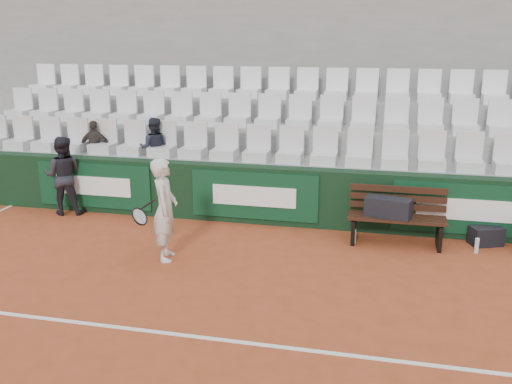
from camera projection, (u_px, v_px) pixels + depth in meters
name	position (u px, v px, depth m)	size (l,w,h in m)	color
ground	(193.00, 337.00, 6.23)	(80.00, 80.00, 0.00)	#A34524
court_baseline	(193.00, 336.00, 6.23)	(18.00, 0.06, 0.01)	white
back_barrier	(272.00, 195.00, 9.83)	(18.00, 0.34, 1.00)	black
grandstand_tier_front	(275.00, 186.00, 10.44)	(18.00, 0.95, 1.00)	gray
grandstand_tier_mid	(284.00, 163.00, 11.27)	(18.00, 0.95, 1.45)	gray
grandstand_tier_back	(292.00, 143.00, 12.10)	(18.00, 0.95, 1.90)	gray
grandstand_rear_wall	(298.00, 81.00, 12.35)	(18.00, 0.30, 4.40)	gray
seat_row_front	(273.00, 144.00, 10.05)	(11.90, 0.44, 0.63)	silver
seat_row_mid	(283.00, 111.00, 10.82)	(11.90, 0.44, 0.63)	silver
seat_row_back	(292.00, 83.00, 11.59)	(11.90, 0.44, 0.63)	white
bench_left	(396.00, 230.00, 8.90)	(1.50, 0.56, 0.45)	#331A0F
sports_bag_left	(388.00, 207.00, 8.82)	(0.70, 0.30, 0.30)	black
sports_bag_ground	(486.00, 236.00, 8.90)	(0.48, 0.29, 0.29)	black
water_bottle_near	(354.00, 236.00, 8.97)	(0.07, 0.07, 0.23)	#AEBFC5
water_bottle_far	(477.00, 246.00, 8.57)	(0.07, 0.07, 0.23)	#AFBEC6
tennis_player	(165.00, 210.00, 8.19)	(0.74, 0.62, 1.51)	silver
ball_kid	(63.00, 175.00, 10.30)	(0.70, 0.54, 1.43)	black
spectator_b	(94.00, 125.00, 10.80)	(0.62, 0.26, 1.05)	#342E29
spectator_c	(153.00, 124.00, 10.52)	(0.56, 0.44, 1.15)	#202430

